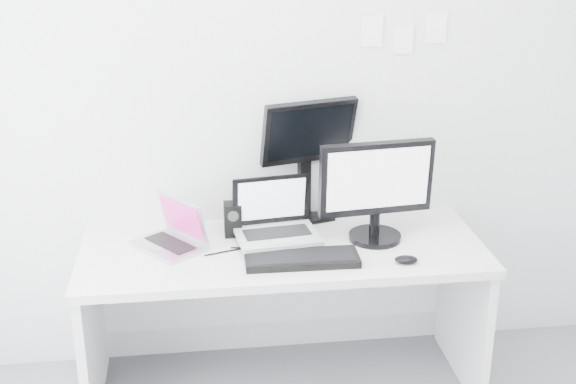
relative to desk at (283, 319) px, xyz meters
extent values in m
plane|color=silver|center=(0.00, 0.35, 0.99)|extent=(3.60, 0.00, 3.60)
cube|color=silver|center=(0.00, 0.00, 0.00)|extent=(1.80, 0.70, 0.73)
cube|color=#B2B2B6|center=(-0.51, 0.06, 0.48)|extent=(0.37, 0.38, 0.23)
cube|color=black|center=(-0.21, 0.16, 0.44)|extent=(0.10, 0.10, 0.16)
cube|color=#A9ACB0|center=(-0.02, 0.03, 0.52)|extent=(0.39, 0.32, 0.30)
cube|color=black|center=(0.15, 0.31, 0.67)|extent=(0.48, 0.28, 0.62)
cube|color=black|center=(0.43, 0.03, 0.60)|extent=(0.54, 0.29, 0.48)
cube|color=black|center=(0.06, -0.16, 0.38)|extent=(0.49, 0.18, 0.03)
ellipsoid|color=black|center=(0.50, -0.23, 0.38)|extent=(0.10, 0.07, 0.03)
cube|color=white|center=(0.45, 0.34, 1.26)|extent=(0.10, 0.00, 0.14)
cube|color=white|center=(0.60, 0.34, 1.22)|extent=(0.09, 0.00, 0.13)
cube|color=white|center=(0.75, 0.34, 1.26)|extent=(0.10, 0.00, 0.14)
camera|label=1|loc=(-0.37, -3.07, 1.81)|focal=47.71mm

